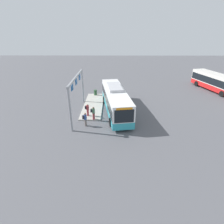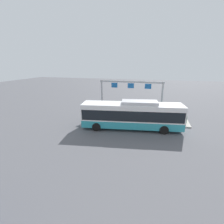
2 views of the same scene
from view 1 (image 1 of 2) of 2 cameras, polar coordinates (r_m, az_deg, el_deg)
The scene contains 9 objects.
ground_plane at distance 25.13m, azimuth 1.08°, elevation 0.19°, with size 120.00×120.00×0.00m, color #56565B.
platform_curb at distance 27.22m, azimuth -5.93°, elevation 2.23°, with size 10.00×2.80×0.16m, color #B2ADA3.
bus_main at distance 24.44m, azimuth 1.11°, elevation 4.07°, with size 11.91×4.18×3.46m.
bus_background_left at distance 38.49m, azimuth 30.15°, elevation 8.40°, with size 10.84×5.04×3.10m.
person_boarding at distance 21.24m, azimuth -8.53°, elevation -2.25°, with size 0.44×0.58×1.67m.
person_waiting_near at distance 22.34m, azimuth -5.97°, elevation -0.24°, with size 0.38×0.55×1.67m.
person_waiting_mid at distance 23.36m, azimuth -7.81°, elevation 0.81°, with size 0.37×0.55×1.67m.
platform_sign_gantry at distance 23.41m, azimuth -11.16°, elevation 7.68°, with size 9.25×0.24×5.20m.
trash_bin at distance 31.15m, azimuth -5.30°, elevation 6.22°, with size 0.52×0.52×0.90m, color #2D5133.
Camera 1 is at (22.87, -0.33, 10.40)m, focal length 28.79 mm.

